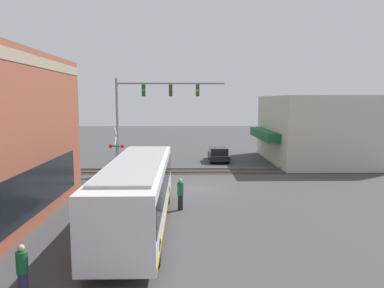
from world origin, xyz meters
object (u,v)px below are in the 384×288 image
(parked_car_black, at_px, (218,155))
(pedestrian_near_bus, at_px, (180,194))
(city_bus, at_px, (138,190))
(crossing_signal, at_px, (116,146))
(pedestrian_by_lamp, at_px, (22,271))

(parked_car_black, bearing_deg, pedestrian_near_bus, 167.73)
(city_bus, xyz_separation_m, pedestrian_near_bus, (2.59, -1.92, -0.86))
(pedestrian_near_bus, bearing_deg, crossing_signal, 28.46)
(pedestrian_by_lamp, bearing_deg, pedestrian_near_bus, -27.35)
(city_bus, height_order, pedestrian_by_lamp, city_bus)
(crossing_signal, bearing_deg, parked_car_black, -51.80)
(parked_car_black, relative_size, pedestrian_near_bus, 2.52)
(crossing_signal, relative_size, parked_car_black, 0.89)
(city_bus, distance_m, pedestrian_by_lamp, 6.84)
(city_bus, height_order, pedestrian_near_bus, city_bus)
(city_bus, height_order, crossing_signal, crossing_signal)
(city_bus, relative_size, crossing_signal, 3.16)
(city_bus, bearing_deg, parked_car_black, -16.20)
(pedestrian_near_bus, bearing_deg, pedestrian_by_lamp, 152.65)
(parked_car_black, height_order, pedestrian_near_bus, pedestrian_near_bus)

